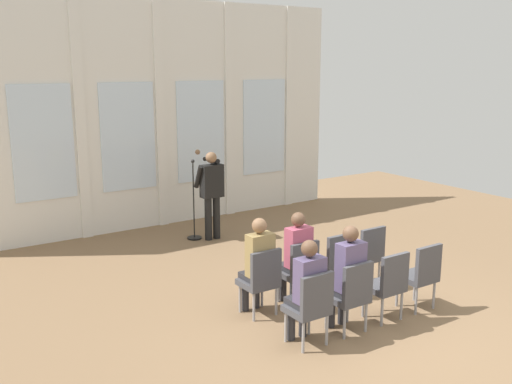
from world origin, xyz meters
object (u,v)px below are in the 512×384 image
(speaker, at_px, (211,189))
(chair_r1_c1, at_px, (351,293))
(audience_r1_c1, at_px, (348,273))
(chair_r1_c3, at_px, (421,273))
(audience_r0_c1, at_px, (296,253))
(audience_r0_c0, at_px, (258,261))
(mic_stand, at_px, (194,222))
(chair_r0_c3, at_px, (367,252))
(chair_r0_c0, at_px, (261,278))
(audience_r1_c0, at_px, (307,287))
(chair_r0_c1, at_px, (300,269))
(chair_r1_c2, at_px, (388,282))
(chair_r0_c2, at_px, (335,260))
(chair_r1_c0, at_px, (311,304))

(speaker, height_order, chair_r1_c1, speaker)
(audience_r1_c1, distance_m, chair_r1_c3, 1.31)
(speaker, relative_size, audience_r0_c1, 1.27)
(audience_r0_c0, distance_m, audience_r0_c1, 0.64)
(mic_stand, bearing_deg, chair_r0_c3, -74.30)
(audience_r0_c1, xyz_separation_m, chair_r1_c3, (1.29, -1.12, -0.20))
(chair_r0_c0, xyz_separation_m, chair_r1_c3, (1.93, -1.04, 0.00))
(chair_r0_c0, distance_m, audience_r0_c1, 0.68)
(audience_r1_c0, bearing_deg, chair_r1_c1, -7.23)
(chair_r0_c1, height_order, chair_r0_c3, same)
(chair_r0_c3, distance_m, chair_r1_c2, 1.22)
(audience_r0_c0, xyz_separation_m, chair_r1_c2, (1.29, -1.12, -0.21))
(mic_stand, height_order, chair_r0_c0, mic_stand)
(audience_r0_c1, height_order, audience_r1_c0, audience_r0_c1)
(mic_stand, height_order, chair_r0_c2, mic_stand)
(chair_r0_c3, bearing_deg, chair_r1_c2, -121.70)
(speaker, bearing_deg, audience_r0_c1, -99.24)
(audience_r0_c1, bearing_deg, audience_r1_c0, -121.72)
(speaker, xyz_separation_m, audience_r0_c0, (-1.19, -3.35, -0.24))
(chair_r0_c0, bearing_deg, chair_r1_c2, -39.00)
(speaker, distance_m, mic_stand, 0.74)
(chair_r1_c2, bearing_deg, chair_r1_c1, 180.00)
(speaker, distance_m, chair_r1_c0, 4.65)
(chair_r0_c0, height_order, chair_r0_c1, same)
(chair_r0_c0, relative_size, chair_r0_c2, 1.00)
(audience_r0_c1, bearing_deg, chair_r0_c3, -3.59)
(speaker, relative_size, mic_stand, 1.09)
(mic_stand, bearing_deg, audience_r0_c1, -94.28)
(chair_r0_c2, bearing_deg, chair_r1_c0, -141.00)
(mic_stand, relative_size, chair_r1_c1, 1.65)
(chair_r1_c0, height_order, chair_r1_c2, same)
(chair_r0_c0, xyz_separation_m, chair_r0_c2, (1.29, 0.00, 0.00))
(chair_r0_c2, bearing_deg, audience_r0_c1, 172.86)
(chair_r1_c3, bearing_deg, chair_r0_c0, 151.64)
(audience_r1_c1, distance_m, chair_r1_c2, 0.69)
(speaker, relative_size, chair_r0_c2, 1.81)
(chair_r1_c2, height_order, chair_r1_c3, same)
(speaker, relative_size, audience_r1_c1, 1.22)
(chair_r0_c1, bearing_deg, chair_r1_c2, -58.30)
(speaker, bearing_deg, audience_r0_c0, -109.52)
(chair_r0_c2, xyz_separation_m, chair_r1_c0, (-1.29, -1.04, 0.00))
(chair_r1_c0, bearing_deg, chair_r0_c3, 28.36)
(chair_r0_c1, relative_size, chair_r1_c3, 1.00)
(speaker, bearing_deg, chair_r1_c0, -104.88)
(chair_r1_c3, bearing_deg, chair_r0_c1, 141.00)
(audience_r0_c0, distance_m, chair_r0_c3, 1.94)
(audience_r1_c0, bearing_deg, chair_r1_c3, -2.42)
(chair_r1_c2, xyz_separation_m, chair_r1_c3, (0.64, 0.00, 0.00))
(mic_stand, relative_size, chair_r0_c0, 1.65)
(chair_r0_c3, bearing_deg, audience_r0_c0, 177.63)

